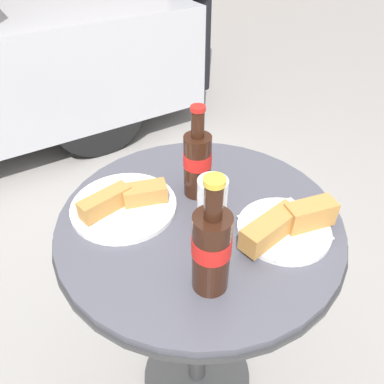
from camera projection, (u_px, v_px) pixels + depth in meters
ground_plane at (197, 375)px, 1.35m from camera, size 30.00×30.00×0.00m
bistro_table at (199, 268)px, 0.98m from camera, size 0.66×0.66×0.78m
cola_bottle_left at (211, 248)px, 0.65m from camera, size 0.07×0.07×0.25m
cola_bottle_right at (197, 162)px, 0.87m from camera, size 0.07×0.07×0.23m
drinking_glass at (213, 207)px, 0.79m from camera, size 0.06×0.06×0.13m
lunch_plate_near at (124, 203)px, 0.87m from camera, size 0.25×0.25×0.06m
lunch_plate_far at (286, 225)px, 0.80m from camera, size 0.23×0.20×0.07m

